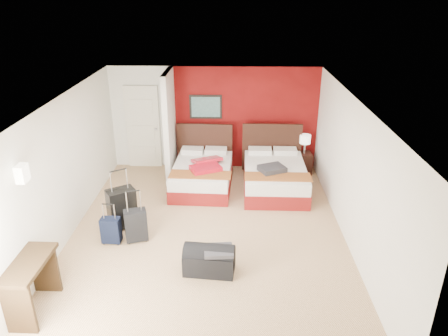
{
  "coord_description": "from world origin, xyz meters",
  "views": [
    {
      "loc": [
        0.45,
        -6.58,
        4.22
      ],
      "look_at": [
        0.29,
        0.8,
        1.0
      ],
      "focal_mm": 33.68,
      "sensor_mm": 36.0,
      "label": 1
    }
  ],
  "objects_px": {
    "bed_right": "(275,178)",
    "red_suitcase_open": "(206,164)",
    "nightstand": "(303,163)",
    "desk": "(31,287)",
    "table_lamp": "(305,144)",
    "suitcase_charcoal": "(136,226)",
    "bed_left": "(202,176)",
    "suitcase_navy": "(111,231)",
    "duffel_bag": "(209,261)",
    "suitcase_black": "(122,209)"
  },
  "relations": [
    {
      "from": "duffel_bag",
      "to": "table_lamp",
      "type": "bearing_deg",
      "value": 68.11
    },
    {
      "from": "bed_right",
      "to": "table_lamp",
      "type": "bearing_deg",
      "value": 51.69
    },
    {
      "from": "nightstand",
      "to": "table_lamp",
      "type": "height_order",
      "value": "table_lamp"
    },
    {
      "from": "nightstand",
      "to": "duffel_bag",
      "type": "distance_m",
      "value": 4.43
    },
    {
      "from": "bed_left",
      "to": "suitcase_black",
      "type": "bearing_deg",
      "value": -125.76
    },
    {
      "from": "nightstand",
      "to": "suitcase_navy",
      "type": "height_order",
      "value": "nightstand"
    },
    {
      "from": "desk",
      "to": "red_suitcase_open",
      "type": "bearing_deg",
      "value": 61.9
    },
    {
      "from": "suitcase_navy",
      "to": "desk",
      "type": "height_order",
      "value": "desk"
    },
    {
      "from": "suitcase_black",
      "to": "duffel_bag",
      "type": "xyz_separation_m",
      "value": [
        1.7,
        -1.33,
        -0.17
      ]
    },
    {
      "from": "suitcase_navy",
      "to": "red_suitcase_open",
      "type": "bearing_deg",
      "value": 57.39
    },
    {
      "from": "red_suitcase_open",
      "to": "desk",
      "type": "relative_size",
      "value": 0.88
    },
    {
      "from": "bed_right",
      "to": "suitcase_black",
      "type": "height_order",
      "value": "suitcase_black"
    },
    {
      "from": "duffel_bag",
      "to": "suitcase_charcoal",
      "type": "bearing_deg",
      "value": 153.33
    },
    {
      "from": "bed_right",
      "to": "suitcase_black",
      "type": "distance_m",
      "value": 3.41
    },
    {
      "from": "bed_right",
      "to": "suitcase_navy",
      "type": "bearing_deg",
      "value": -143.67
    },
    {
      "from": "bed_left",
      "to": "duffel_bag",
      "type": "relative_size",
      "value": 2.28
    },
    {
      "from": "red_suitcase_open",
      "to": "suitcase_black",
      "type": "distance_m",
      "value": 2.22
    },
    {
      "from": "bed_left",
      "to": "nightstand",
      "type": "bearing_deg",
      "value": 22.21
    },
    {
      "from": "suitcase_navy",
      "to": "duffel_bag",
      "type": "height_order",
      "value": "suitcase_navy"
    },
    {
      "from": "suitcase_charcoal",
      "to": "desk",
      "type": "distance_m",
      "value": 2.09
    },
    {
      "from": "table_lamp",
      "to": "suitcase_charcoal",
      "type": "xyz_separation_m",
      "value": [
        -3.42,
        -3.04,
        -0.46
      ]
    },
    {
      "from": "table_lamp",
      "to": "bed_right",
      "type": "bearing_deg",
      "value": -129.35
    },
    {
      "from": "bed_right",
      "to": "red_suitcase_open",
      "type": "bearing_deg",
      "value": -179.16
    },
    {
      "from": "bed_right",
      "to": "suitcase_charcoal",
      "type": "xyz_separation_m",
      "value": [
        -2.65,
        -2.09,
        -0.0
      ]
    },
    {
      "from": "suitcase_black",
      "to": "desk",
      "type": "bearing_deg",
      "value": -140.31
    },
    {
      "from": "bed_left",
      "to": "nightstand",
      "type": "distance_m",
      "value": 2.54
    },
    {
      "from": "nightstand",
      "to": "desk",
      "type": "distance_m",
      "value": 6.59
    },
    {
      "from": "table_lamp",
      "to": "nightstand",
      "type": "bearing_deg",
      "value": 0.0
    },
    {
      "from": "nightstand",
      "to": "red_suitcase_open",
      "type": "bearing_deg",
      "value": -162.49
    },
    {
      "from": "red_suitcase_open",
      "to": "nightstand",
      "type": "height_order",
      "value": "red_suitcase_open"
    },
    {
      "from": "duffel_bag",
      "to": "desk",
      "type": "relative_size",
      "value": 0.81
    },
    {
      "from": "bed_right",
      "to": "red_suitcase_open",
      "type": "height_order",
      "value": "red_suitcase_open"
    },
    {
      "from": "suitcase_charcoal",
      "to": "suitcase_navy",
      "type": "distance_m",
      "value": 0.44
    },
    {
      "from": "suitcase_black",
      "to": "desk",
      "type": "xyz_separation_m",
      "value": [
        -0.7,
        -2.26,
        0.03
      ]
    },
    {
      "from": "bed_right",
      "to": "suitcase_black",
      "type": "bearing_deg",
      "value": -150.47
    },
    {
      "from": "suitcase_charcoal",
      "to": "suitcase_navy",
      "type": "relative_size",
      "value": 1.24
    },
    {
      "from": "table_lamp",
      "to": "red_suitcase_open",
      "type": "bearing_deg",
      "value": -157.65
    },
    {
      "from": "red_suitcase_open",
      "to": "desk",
      "type": "bearing_deg",
      "value": -144.23
    },
    {
      "from": "bed_left",
      "to": "suitcase_charcoal",
      "type": "bearing_deg",
      "value": -112.26
    },
    {
      "from": "nightstand",
      "to": "table_lamp",
      "type": "xyz_separation_m",
      "value": [
        0.0,
        0.0,
        0.49
      ]
    },
    {
      "from": "suitcase_navy",
      "to": "duffel_bag",
      "type": "xyz_separation_m",
      "value": [
        1.78,
        -0.78,
        -0.03
      ]
    },
    {
      "from": "bed_right",
      "to": "nightstand",
      "type": "relative_size",
      "value": 3.74
    },
    {
      "from": "bed_right",
      "to": "nightstand",
      "type": "bearing_deg",
      "value": 51.69
    },
    {
      "from": "suitcase_charcoal",
      "to": "duffel_bag",
      "type": "relative_size",
      "value": 0.72
    },
    {
      "from": "nightstand",
      "to": "bed_left",
      "type": "bearing_deg",
      "value": -165.43
    },
    {
      "from": "bed_right",
      "to": "duffel_bag",
      "type": "height_order",
      "value": "bed_right"
    },
    {
      "from": "nightstand",
      "to": "desk",
      "type": "xyz_separation_m",
      "value": [
        -4.48,
        -4.83,
        0.15
      ]
    },
    {
      "from": "bed_left",
      "to": "red_suitcase_open",
      "type": "height_order",
      "value": "red_suitcase_open"
    },
    {
      "from": "red_suitcase_open",
      "to": "suitcase_navy",
      "type": "xyz_separation_m",
      "value": [
        -1.56,
        -2.18,
        -0.37
      ]
    },
    {
      "from": "bed_left",
      "to": "nightstand",
      "type": "xyz_separation_m",
      "value": [
        2.4,
        0.84,
        -0.02
      ]
    }
  ]
}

